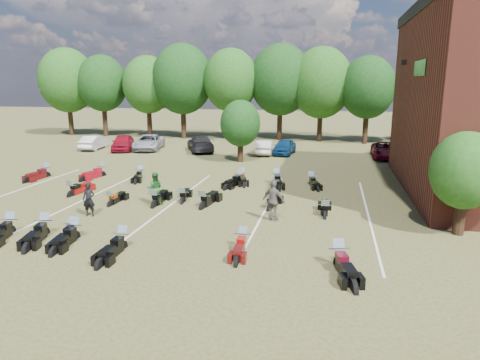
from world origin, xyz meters
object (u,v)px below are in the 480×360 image
(car_4, at_px, (284,147))
(motorcycle_3, at_px, (73,237))
(person_black, at_px, (89,199))
(motorcycle_14, at_px, (47,177))
(motorcycle_0, at_px, (11,234))
(motorcycle_7, at_px, (72,196))
(person_grey, at_px, (274,201))
(car_0, at_px, (123,143))
(person_green, at_px, (155,188))

(car_4, bearing_deg, motorcycle_3, -99.11)
(person_black, distance_m, motorcycle_14, 10.51)
(motorcycle_0, xyz_separation_m, motorcycle_7, (-1.05, 6.02, 0.00))
(person_black, bearing_deg, motorcycle_7, 127.87)
(person_black, height_order, motorcycle_0, person_black)
(motorcycle_0, distance_m, motorcycle_14, 11.62)
(person_black, distance_m, motorcycle_0, 3.62)
(motorcycle_0, distance_m, motorcycle_7, 6.11)
(motorcycle_3, bearing_deg, person_grey, 16.15)
(car_4, height_order, person_grey, person_grey)
(motorcycle_3, relative_size, motorcycle_7, 0.92)
(motorcycle_7, bearing_deg, motorcycle_0, 107.24)
(car_0, distance_m, person_green, 19.30)
(person_black, relative_size, motorcycle_14, 0.67)
(car_0, relative_size, person_green, 2.54)
(person_grey, bearing_deg, car_4, -61.71)
(person_grey, height_order, motorcycle_0, person_grey)
(car_0, height_order, motorcycle_0, car_0)
(motorcycle_3, bearing_deg, car_4, 64.35)
(car_0, height_order, car_4, car_0)
(car_0, bearing_deg, car_4, -14.51)
(motorcycle_0, relative_size, motorcycle_14, 0.95)
(motorcycle_3, bearing_deg, motorcycle_14, 120.14)
(person_green, relative_size, motorcycle_0, 0.74)
(motorcycle_14, bearing_deg, motorcycle_3, -44.77)
(car_0, height_order, motorcycle_14, car_0)
(person_black, xyz_separation_m, motorcycle_7, (-3.01, 3.08, -0.82))
(person_black, xyz_separation_m, motorcycle_14, (-7.60, 7.22, -0.82))
(motorcycle_0, distance_m, motorcycle_3, 2.83)
(car_0, distance_m, car_4, 15.10)
(motorcycle_0, height_order, motorcycle_14, motorcycle_14)
(car_0, xyz_separation_m, motorcycle_3, (8.79, -21.72, -0.74))
(motorcycle_0, xyz_separation_m, motorcycle_3, (2.82, 0.17, 0.00))
(motorcycle_7, bearing_deg, car_4, -113.70)
(car_0, relative_size, motorcycle_3, 2.04)
(person_green, bearing_deg, motorcycle_7, -21.89)
(motorcycle_14, bearing_deg, motorcycle_0, -56.02)
(person_black, bearing_deg, motorcycle_14, 130.11)
(motorcycle_0, height_order, motorcycle_7, same)
(person_grey, xyz_separation_m, motorcycle_7, (-11.73, 1.95, -0.96))
(motorcycle_3, bearing_deg, person_green, 65.08)
(person_grey, bearing_deg, person_green, 10.94)
(person_grey, height_order, motorcycle_3, person_grey)
(car_4, height_order, motorcycle_0, car_4)
(car_0, xyz_separation_m, motorcycle_7, (4.92, -15.87, -0.74))
(person_green, height_order, person_grey, person_grey)
(car_4, relative_size, person_grey, 2.04)
(motorcycle_0, bearing_deg, person_green, 37.36)
(car_4, relative_size, motorcycle_3, 1.83)
(car_4, relative_size, motorcycle_0, 1.68)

